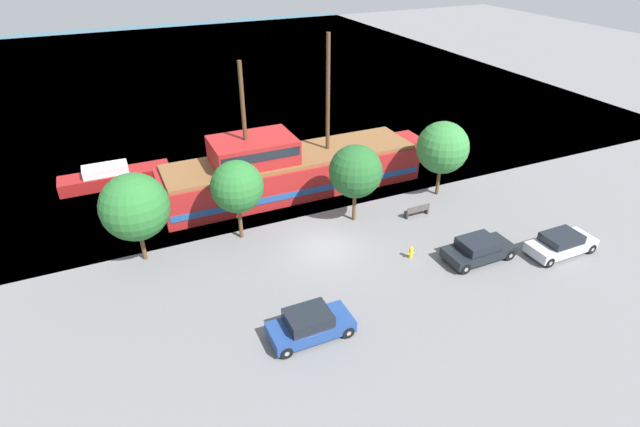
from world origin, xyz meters
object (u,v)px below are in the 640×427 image
object	(u,v)px
pirate_ship	(289,169)
parked_car_curb_rear	(478,249)
fire_hydrant	(411,252)
bench_promenade_east	(417,210)
moored_boat_dockside	(114,176)
parked_car_curb_front	(561,244)
parked_car_curb_mid	(310,325)

from	to	relation	value
pirate_ship	parked_car_curb_rear	size ratio (longest dim) A/B	4.85
fire_hydrant	bench_promenade_east	world-z (taller)	bench_promenade_east
moored_boat_dockside	parked_car_curb_rear	world-z (taller)	moored_boat_dockside
moored_boat_dockside	bench_promenade_east	distance (m)	22.45
pirate_ship	parked_car_curb_front	bearing A→B (deg)	-50.99
parked_car_curb_front	fire_hydrant	bearing A→B (deg)	158.66
fire_hydrant	pirate_ship	bearing A→B (deg)	106.43
pirate_ship	bench_promenade_east	xyz separation A→B (m)	(6.33, -7.13, -1.22)
pirate_ship	parked_car_curb_mid	distance (m)	15.26
pirate_ship	fire_hydrant	size ratio (longest dim) A/B	26.29
parked_car_curb_mid	bench_promenade_east	bearing A→B (deg)	33.80
parked_car_curb_rear	bench_promenade_east	distance (m)	5.63
pirate_ship	parked_car_curb_rear	bearing A→B (deg)	-62.13
moored_boat_dockside	parked_car_curb_front	size ratio (longest dim) A/B	1.88
moored_boat_dockside	parked_car_curb_front	bearing A→B (deg)	-41.58
parked_car_curb_front	parked_car_curb_rear	world-z (taller)	parked_car_curb_rear
parked_car_curb_rear	fire_hydrant	bearing A→B (deg)	153.99
moored_boat_dockside	parked_car_curb_front	distance (m)	31.05
pirate_ship	moored_boat_dockside	bearing A→B (deg)	151.53
bench_promenade_east	parked_car_curb_rear	bearing A→B (deg)	-85.87
pirate_ship	fire_hydrant	bearing A→B (deg)	-73.57
moored_boat_dockside	parked_car_curb_mid	xyz separation A→B (m)	(6.98, -20.81, 0.09)
parked_car_curb_front	parked_car_curb_rear	xyz separation A→B (m)	(-4.84, 1.55, 0.01)
parked_car_curb_mid	bench_promenade_east	distance (m)	13.24
pirate_ship	parked_car_curb_front	xyz separation A→B (m)	(11.57, -14.29, -0.99)
moored_boat_dockside	parked_car_curb_rear	bearing A→B (deg)	-46.03
pirate_ship	parked_car_curb_front	distance (m)	18.41
parked_car_curb_front	bench_promenade_east	bearing A→B (deg)	126.21
parked_car_curb_mid	parked_car_curb_rear	distance (m)	11.54
parked_car_curb_front	moored_boat_dockside	bearing A→B (deg)	138.42
parked_car_curb_front	bench_promenade_east	distance (m)	8.88
parked_car_curb_front	fire_hydrant	distance (m)	8.93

